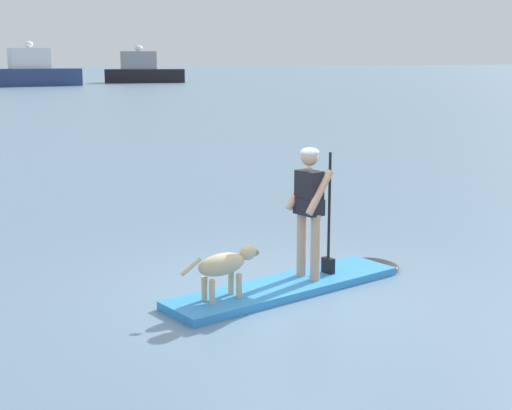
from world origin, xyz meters
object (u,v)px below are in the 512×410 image
at_px(paddleboard, 299,284).
at_px(person_paddler, 310,203).
at_px(moored_boat_outer, 35,72).
at_px(dog, 225,265).
at_px(moored_boat_port, 143,71).

relative_size(paddleboard, person_paddler, 2.15).
bearing_deg(moored_boat_outer, person_paddler, -92.12).
relative_size(dog, moored_boat_outer, 0.13).
bearing_deg(moored_boat_outer, dog, -93.17).
xyz_separation_m(paddleboard, moored_boat_outer, (2.63, 67.02, 1.32)).
xyz_separation_m(person_paddler, moored_boat_port, (14.38, 72.60, 0.20)).
distance_m(paddleboard, person_paddler, 1.03).
bearing_deg(person_paddler, moored_boat_outer, 87.88).
bearing_deg(paddleboard, moored_boat_port, 78.69).
height_order(paddleboard, moored_boat_port, moored_boat_port).
height_order(paddleboard, dog, dog).
bearing_deg(dog, moored_boat_port, 77.92).
distance_m(paddleboard, dog, 1.23).
bearing_deg(paddleboard, person_paddler, 16.73).
distance_m(moored_boat_outer, moored_boat_port, 13.16).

